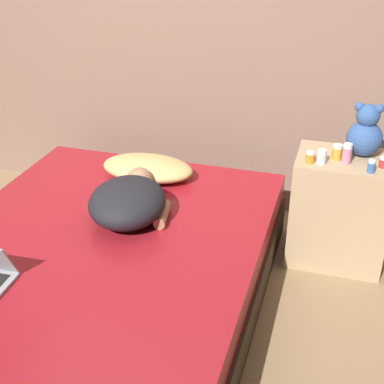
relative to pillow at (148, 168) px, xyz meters
name	(u,v)px	position (x,y,z in m)	size (l,w,h in m)	color
ground_plane	(109,298)	(0.02, -0.66, -0.46)	(12.00, 12.00, 0.00)	#937551
wall_back	(178,5)	(0.02, 0.56, 0.84)	(8.00, 0.06, 2.60)	#846656
bed	(106,268)	(0.02, -0.66, -0.26)	(1.57, 1.89, 0.40)	#2D2319
nightstand	(339,210)	(1.12, 0.07, -0.14)	(0.52, 0.39, 0.64)	tan
pillow	(148,168)	(0.00, 0.00, 0.00)	(0.55, 0.33, 0.12)	tan
person_lying	(129,200)	(0.08, -0.46, 0.04)	(0.46, 0.63, 0.21)	black
teddy_bear	(365,133)	(1.20, 0.14, 0.31)	(0.19, 0.19, 0.29)	#335693
bottle_pink	(347,154)	(1.12, 0.01, 0.23)	(0.05, 0.05, 0.11)	pink
bottle_blue	(371,166)	(1.24, -0.07, 0.21)	(0.04, 0.04, 0.07)	#3866B2
bottle_clear	(322,157)	(0.99, -0.03, 0.22)	(0.05, 0.05, 0.08)	silver
bottle_red	(383,162)	(1.30, 0.01, 0.21)	(0.04, 0.04, 0.06)	#B72D2D
bottle_amber	(337,152)	(1.07, 0.05, 0.22)	(0.06, 0.06, 0.08)	gold
bottle_orange	(310,157)	(0.94, -0.04, 0.21)	(0.05, 0.05, 0.06)	orange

